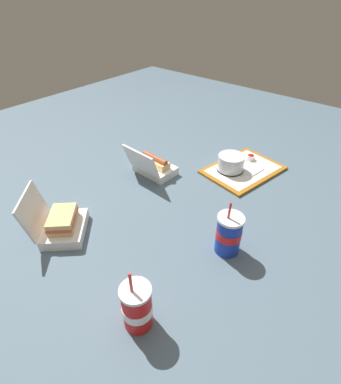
# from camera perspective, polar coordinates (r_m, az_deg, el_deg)

# --- Properties ---
(ground_plane) EXTENTS (3.20, 3.20, 0.00)m
(ground_plane) POSITION_cam_1_polar(r_m,az_deg,el_deg) (1.28, 0.56, -1.69)
(ground_plane) COLOR #4C6070
(food_tray) EXTENTS (0.41, 0.32, 0.01)m
(food_tray) POSITION_cam_1_polar(r_m,az_deg,el_deg) (1.52, 13.65, 4.12)
(food_tray) COLOR #A56619
(food_tray) RESTS_ON ground_plane
(cake_container) EXTENTS (0.13, 0.13, 0.08)m
(cake_container) POSITION_cam_1_polar(r_m,az_deg,el_deg) (1.47, 11.40, 5.39)
(cake_container) COLOR black
(cake_container) RESTS_ON food_tray
(ketchup_cup) EXTENTS (0.04, 0.04, 0.02)m
(ketchup_cup) POSITION_cam_1_polar(r_m,az_deg,el_deg) (1.59, 15.03, 6.42)
(ketchup_cup) COLOR white
(ketchup_cup) RESTS_ON food_tray
(napkin_stack) EXTENTS (0.12, 0.12, 0.00)m
(napkin_stack) POSITION_cam_1_polar(r_m,az_deg,el_deg) (1.59, 12.19, 6.26)
(napkin_stack) COLOR white
(napkin_stack) RESTS_ON food_tray
(plastic_fork) EXTENTS (0.11, 0.03, 0.00)m
(plastic_fork) POSITION_cam_1_polar(r_m,az_deg,el_deg) (1.49, 16.02, 3.53)
(plastic_fork) COLOR white
(plastic_fork) RESTS_ON food_tray
(clamshell_hotdog_right) EXTENTS (0.18, 0.20, 0.16)m
(clamshell_hotdog_right) POSITION_cam_1_polar(r_m,az_deg,el_deg) (1.44, -3.28, 4.97)
(clamshell_hotdog_right) COLOR white
(clamshell_hotdog_right) RESTS_ON ground_plane
(clamshell_sandwich_front) EXTENTS (0.26, 0.26, 0.18)m
(clamshell_sandwich_front) POSITION_cam_1_polar(r_m,az_deg,el_deg) (1.18, -20.16, -5.73)
(clamshell_sandwich_front) COLOR white
(clamshell_sandwich_front) RESTS_ON ground_plane
(soda_cup_center) EXTENTS (0.09, 0.09, 0.21)m
(soda_cup_center) POSITION_cam_1_polar(r_m,az_deg,el_deg) (0.86, -6.41, -20.91)
(soda_cup_center) COLOR red
(soda_cup_center) RESTS_ON ground_plane
(soda_cup_left) EXTENTS (0.09, 0.09, 0.21)m
(soda_cup_left) POSITION_cam_1_polar(r_m,az_deg,el_deg) (1.04, 11.02, -7.83)
(soda_cup_left) COLOR #1938B7
(soda_cup_left) RESTS_ON ground_plane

